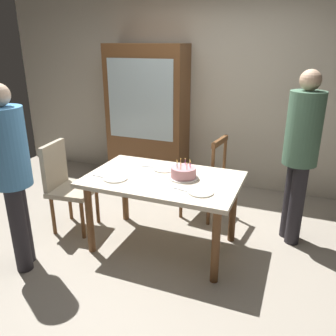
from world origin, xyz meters
TOP-DOWN VIEW (x-y plane):
  - ground at (0.00, 0.00)m, footprint 6.40×6.40m
  - back_wall at (0.00, 1.85)m, footprint 6.40×0.10m
  - dining_table at (0.00, 0.00)m, footprint 1.42×0.89m
  - birthday_cake at (0.18, 0.06)m, footprint 0.28×0.28m
  - plate_near_celebrant at (-0.39, -0.20)m, footprint 0.22×0.22m
  - plate_far_side at (-0.07, 0.20)m, footprint 0.22×0.22m
  - plate_near_guest at (0.43, -0.20)m, footprint 0.22×0.22m
  - fork_near_celebrant at (-0.55, -0.21)m, footprint 0.18×0.04m
  - fork_far_side at (-0.23, 0.21)m, footprint 0.18×0.04m
  - fork_near_guest at (0.27, -0.21)m, footprint 0.18×0.06m
  - chair_spindle_back at (0.18, 0.76)m, footprint 0.49×0.49m
  - chair_upholstered at (-1.10, -0.04)m, footprint 0.49×0.49m
  - person_celebrant at (-1.05, -0.76)m, footprint 0.32×0.32m
  - person_guest at (1.16, 0.59)m, footprint 0.32×0.32m
  - china_cabinet at (-0.88, 1.56)m, footprint 1.10×0.45m

SIDE VIEW (x-z plane):
  - ground at x=0.00m, z-range 0.00..0.00m
  - chair_spindle_back at x=0.18m, z-range -0.02..0.93m
  - chair_upholstered at x=-1.10m, z-range 0.06..1.01m
  - dining_table at x=0.00m, z-range 0.27..1.00m
  - fork_near_celebrant at x=-0.55m, z-range 0.73..0.74m
  - fork_far_side at x=-0.23m, z-range 0.73..0.74m
  - fork_near_guest at x=0.27m, z-range 0.73..0.74m
  - plate_near_celebrant at x=-0.39m, z-range 0.73..0.74m
  - plate_far_side at x=-0.07m, z-range 0.73..0.74m
  - plate_near_guest at x=0.43m, z-range 0.73..0.74m
  - birthday_cake at x=0.18m, z-range 0.70..0.87m
  - person_celebrant at x=-1.05m, z-range 0.11..1.74m
  - china_cabinet at x=-0.88m, z-range 0.00..1.90m
  - person_guest at x=1.16m, z-range 0.12..1.82m
  - back_wall at x=0.00m, z-range 0.00..2.60m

